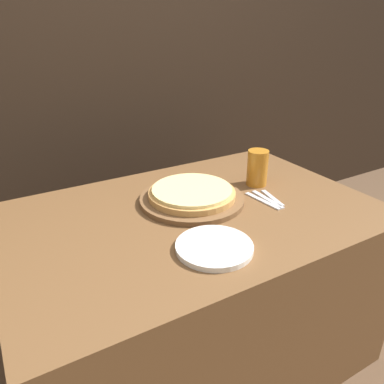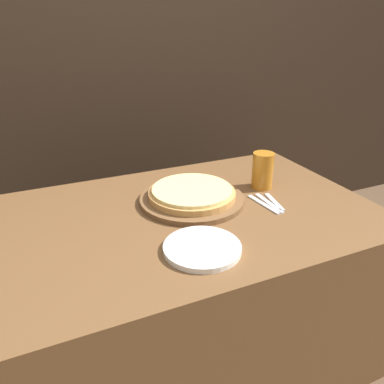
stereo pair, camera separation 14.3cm
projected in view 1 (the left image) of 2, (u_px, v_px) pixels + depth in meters
ground_plane at (193, 351)px, 1.67m from camera, size 12.00×12.00×0.00m
back_wall at (93, 29)px, 1.92m from camera, size 6.00×0.05×2.60m
dining_table at (193, 288)px, 1.52m from camera, size 1.35×0.89×0.70m
pizza_on_board at (192, 196)px, 1.44m from camera, size 0.40×0.40×0.06m
beer_glass at (257, 166)px, 1.56m from camera, size 0.09×0.09×0.15m
dinner_plate at (214, 247)px, 1.14m from camera, size 0.24×0.24×0.02m
fork at (263, 201)px, 1.45m from camera, size 0.04×0.18×0.00m
dinner_knife at (268, 199)px, 1.46m from camera, size 0.02×0.18×0.00m
spoon at (272, 198)px, 1.47m from camera, size 0.05×0.15×0.00m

